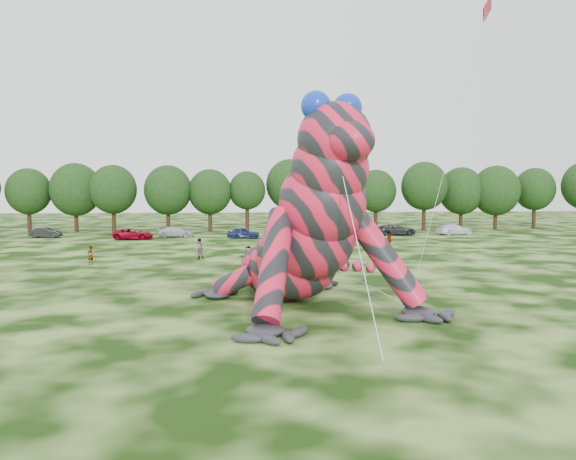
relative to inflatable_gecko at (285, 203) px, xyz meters
The scene contains 27 objects.
ground 9.88m from the inflatable_gecko, 104.86° to the right, with size 240.00×240.00×0.00m, color #16330A.
inflatable_gecko is the anchor object (origin of this frame).
flying_kite 14.95m from the inflatable_gecko, ahead, with size 3.62×3.64×17.29m.
tree_4 59.86m from the inflatable_gecko, 122.04° to the left, with size 6.22×5.60×9.06m, color black, non-canonical shape.
tree_5 56.42m from the inflatable_gecko, 116.57° to the left, with size 7.16×6.44×9.80m, color black, non-canonical shape.
tree_6 52.54m from the inflatable_gecko, 111.99° to the left, with size 6.52×5.86×9.49m, color black, non-canonical shape.
tree_7 50.33m from the inflatable_gecko, 104.03° to the left, with size 6.68×6.01×9.48m, color black, non-canonical shape.
tree_8 49.43m from the inflatable_gecko, 97.36° to the left, with size 6.14×5.53×8.94m, color black, non-canonical shape.
tree_9 49.39m from the inflatable_gecko, 91.22° to the left, with size 5.27×4.74×8.68m, color black, non-canonical shape.
tree_10 50.88m from the inflatable_gecko, 84.04° to the left, with size 7.09×6.38×10.50m, color black, non-canonical shape.
tree_11 51.56m from the inflatable_gecko, 76.92° to the left, with size 7.01×6.31×10.07m, color black, non-canonical shape.
tree_12 52.89m from the inflatable_gecko, 70.22° to the left, with size 5.99×5.39×8.97m, color black, non-canonical shape.
tree_13 55.15m from the inflatable_gecko, 63.03° to the left, with size 6.83×6.15×10.13m, color black, non-canonical shape.
tree_14 59.65m from the inflatable_gecko, 58.30° to the left, with size 6.82×6.14×9.40m, color black, non-canonical shape.
tree_15 61.66m from the inflatable_gecko, 53.87° to the left, with size 7.17×6.45×9.63m, color black, non-canonical shape.
tree_16 67.23m from the inflatable_gecko, 49.87° to the left, with size 6.26×5.63×9.37m, color black, non-canonical shape.
car_1 49.79m from the inflatable_gecko, 122.56° to the left, with size 1.36×3.90×1.28m, color black.
car_2 41.39m from the inflatable_gecko, 111.65° to the left, with size 2.23×4.84×1.34m, color maroon.
car_3 42.63m from the inflatable_gecko, 104.06° to the left, with size 1.86×4.57×1.33m, color #B6BAC0.
car_4 38.70m from the inflatable_gecko, 92.65° to the left, with size 1.62×4.02×1.37m, color navy.
car_5 42.46m from the inflatable_gecko, 81.94° to the left, with size 1.49×4.28×1.41m, color silver.
car_6 45.37m from the inflatable_gecko, 65.77° to the left, with size 2.43×5.27×1.46m, color #28282B.
car_7 49.08m from the inflatable_gecko, 57.14° to the left, with size 2.00×4.91×1.43m, color white.
spectator_5 12.12m from the inflatable_gecko, 99.34° to the left, with size 1.75×0.56×1.89m, color gray.
spectator_0 21.69m from the inflatable_gecko, 133.53° to the left, with size 0.57×0.38×1.58m, color gray.
spectator_1 19.78m from the inflatable_gecko, 108.13° to the left, with size 0.90×0.70×1.84m, color gray.
spectator_3 27.73m from the inflatable_gecko, 62.06° to the left, with size 1.11×0.46×1.89m, color gray.
Camera 1 is at (-0.67, -23.45, 6.31)m, focal length 35.00 mm.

